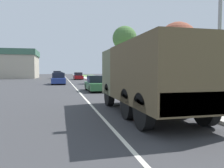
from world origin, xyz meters
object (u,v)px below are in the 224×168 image
(car_fourth_ahead, at_px, (57,75))
(car_farthest_ahead, at_px, (60,75))
(car_nearest_ahead, at_px, (97,84))
(car_second_ahead, at_px, (59,79))
(military_truck, at_px, (148,74))
(lamp_post, at_px, (215,14))
(pickup_truck, at_px, (181,83))
(car_third_ahead, at_px, (78,76))

(car_fourth_ahead, height_order, car_farthest_ahead, car_fourth_ahead)
(car_nearest_ahead, xyz_separation_m, car_second_ahead, (-3.36, 10.79, 0.07))
(military_truck, distance_m, lamp_post, 3.60)
(military_truck, height_order, pickup_truck, military_truck)
(car_fourth_ahead, distance_m, pickup_truck, 38.61)
(car_fourth_ahead, height_order, pickup_truck, pickup_truck)
(car_nearest_ahead, bearing_deg, lamp_post, -75.57)
(car_second_ahead, height_order, car_farthest_ahead, car_second_ahead)
(car_farthest_ahead, xyz_separation_m, pickup_truck, (9.02, -51.77, 0.21))
(military_truck, distance_m, car_farthest_ahead, 58.56)
(car_fourth_ahead, bearing_deg, lamp_post, -81.45)
(military_truck, height_order, car_nearest_ahead, military_truck)
(car_second_ahead, bearing_deg, car_fourth_ahead, 91.16)
(car_farthest_ahead, bearing_deg, car_nearest_ahead, -86.12)
(car_third_ahead, bearing_deg, car_nearest_ahead, -91.00)
(military_truck, bearing_deg, car_third_ahead, 89.77)
(military_truck, bearing_deg, car_second_ahead, 99.68)
(car_third_ahead, distance_m, car_farthest_ahead, 22.11)
(military_truck, height_order, car_farthest_ahead, military_truck)
(car_second_ahead, relative_size, pickup_truck, 0.77)
(car_farthest_ahead, bearing_deg, car_third_ahead, -80.38)
(lamp_post, bearing_deg, military_truck, 166.85)
(car_nearest_ahead, distance_m, car_third_ahead, 25.98)
(car_nearest_ahead, bearing_deg, car_third_ahead, 89.00)
(car_second_ahead, bearing_deg, lamp_post, -74.17)
(car_third_ahead, xyz_separation_m, car_fourth_ahead, (-4.27, 7.43, 0.11))
(car_second_ahead, bearing_deg, military_truck, -80.32)
(military_truck, relative_size, lamp_post, 1.07)
(car_nearest_ahead, distance_m, car_second_ahead, 11.30)
(car_third_ahead, height_order, lamp_post, lamp_post)
(car_third_ahead, distance_m, pickup_truck, 30.44)
(car_farthest_ahead, bearing_deg, car_second_ahead, -90.18)
(pickup_truck, xyz_separation_m, lamp_post, (-2.87, -7.28, 3.18))
(car_nearest_ahead, distance_m, lamp_post, 12.14)
(lamp_post, bearing_deg, car_fourth_ahead, 98.55)
(military_truck, xyz_separation_m, car_second_ahead, (-3.66, 21.47, -0.94))
(military_truck, distance_m, car_second_ahead, 21.80)
(pickup_truck, bearing_deg, car_second_ahead, 121.69)
(car_third_ahead, bearing_deg, car_second_ahead, -104.09)
(car_nearest_ahead, height_order, car_third_ahead, car_third_ahead)
(car_fourth_ahead, relative_size, lamp_post, 0.62)
(car_nearest_ahead, bearing_deg, car_farthest_ahead, 93.88)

